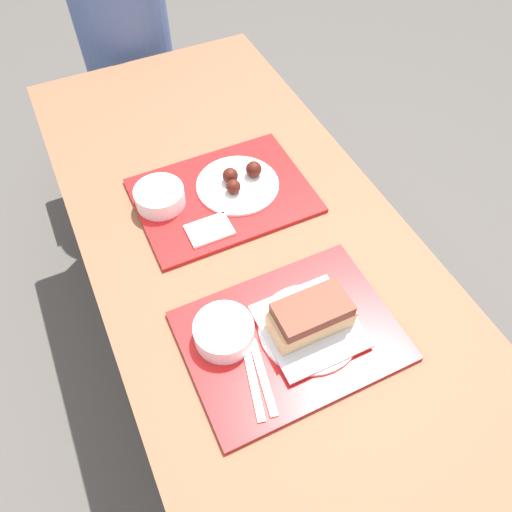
{
  "coord_description": "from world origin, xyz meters",
  "views": [
    {
      "loc": [
        -0.32,
        -0.66,
        1.71
      ],
      "look_at": [
        -0.02,
        -0.03,
        0.78
      ],
      "focal_mm": 35.0,
      "sensor_mm": 36.0,
      "label": 1
    }
  ],
  "objects": [
    {
      "name": "ground_plane",
      "position": [
        0.0,
        0.0,
        0.0
      ],
      "size": [
        12.0,
        12.0,
        0.0
      ],
      "primitive_type": "plane",
      "color": "#4C4742"
    },
    {
      "name": "picnic_table",
      "position": [
        0.0,
        0.0,
        0.65
      ],
      "size": [
        0.78,
        1.89,
        0.74
      ],
      "color": "brown",
      "rests_on": "ground_plane"
    },
    {
      "name": "picnic_bench_far",
      "position": [
        0.0,
        1.16,
        0.36
      ],
      "size": [
        0.74,
        0.28,
        0.44
      ],
      "color": "brown",
      "rests_on": "ground_plane"
    },
    {
      "name": "tray_near",
      "position": [
        -0.03,
        -0.23,
        0.75
      ],
      "size": [
        0.45,
        0.33,
        0.01
      ],
      "color": "red",
      "rests_on": "picnic_table"
    },
    {
      "name": "tray_far",
      "position": [
        -0.0,
        0.21,
        0.75
      ],
      "size": [
        0.45,
        0.33,
        0.01
      ],
      "color": "red",
      "rests_on": "picnic_table"
    },
    {
      "name": "bowl_coleslaw_near",
      "position": [
        -0.16,
        -0.18,
        0.78
      ],
      "size": [
        0.13,
        0.13,
        0.05
      ],
      "color": "white",
      "rests_on": "tray_near"
    },
    {
      "name": "brisket_sandwich_plate",
      "position": [
        0.01,
        -0.24,
        0.79
      ],
      "size": [
        0.22,
        0.22,
        0.09
      ],
      "color": "white",
      "rests_on": "tray_near"
    },
    {
      "name": "plastic_fork_near",
      "position": [
        -0.15,
        -0.29,
        0.75
      ],
      "size": [
        0.06,
        0.17,
        0.0
      ],
      "color": "white",
      "rests_on": "tray_near"
    },
    {
      "name": "plastic_knife_near",
      "position": [
        -0.13,
        -0.29,
        0.75
      ],
      "size": [
        0.05,
        0.17,
        0.0
      ],
      "color": "white",
      "rests_on": "tray_near"
    },
    {
      "name": "condiment_packet",
      "position": [
        -0.04,
        -0.16,
        0.75
      ],
      "size": [
        0.04,
        0.03,
        0.01
      ],
      "color": "#A59E93",
      "rests_on": "tray_near"
    },
    {
      "name": "bowl_coleslaw_far",
      "position": [
        -0.16,
        0.25,
        0.78
      ],
      "size": [
        0.13,
        0.13,
        0.05
      ],
      "color": "white",
      "rests_on": "tray_far"
    },
    {
      "name": "wings_plate_far",
      "position": [
        0.05,
        0.23,
        0.76
      ],
      "size": [
        0.22,
        0.22,
        0.05
      ],
      "color": "white",
      "rests_on": "tray_far"
    },
    {
      "name": "napkin_far",
      "position": [
        -0.08,
        0.11,
        0.76
      ],
      "size": [
        0.11,
        0.08,
        0.01
      ],
      "color": "white",
      "rests_on": "tray_far"
    },
    {
      "name": "person_seated_across",
      "position": [
        0.0,
        1.16,
        0.73
      ],
      "size": [
        0.34,
        0.34,
        0.69
      ],
      "color": "#4C6093",
      "rests_on": "picnic_bench_far"
    }
  ]
}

